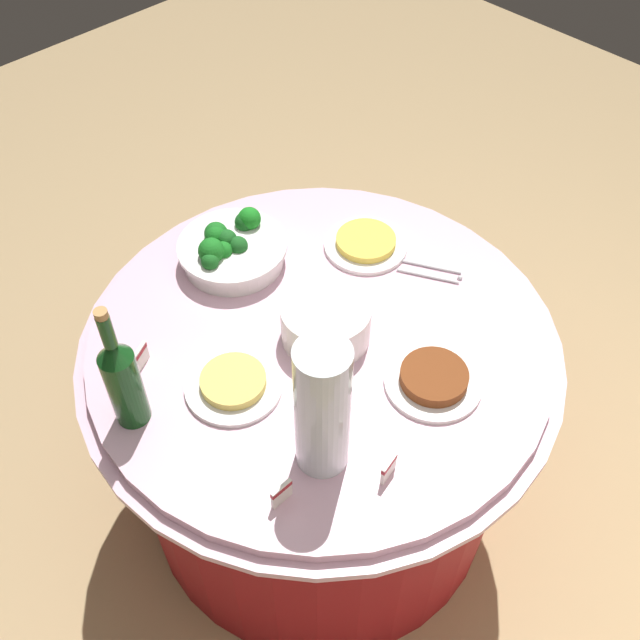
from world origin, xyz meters
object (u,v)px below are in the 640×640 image
(plate_stack, at_px, (326,322))
(decorative_fruit_vase, at_px, (322,415))
(broccoli_bowl, at_px, (231,249))
(food_plate_stir_fry, at_px, (434,379))
(food_plate_fried_egg, at_px, (366,243))
(wine_bottle, at_px, (123,379))
(label_placard_rear, at_px, (141,356))
(food_plate_noodles, at_px, (234,383))
(serving_tongs, at_px, (432,272))
(label_placard_mid, at_px, (389,468))
(label_placard_front, at_px, (282,493))

(plate_stack, distance_m, decorative_fruit_vase, 0.34)
(broccoli_bowl, distance_m, food_plate_stir_fry, 0.62)
(food_plate_fried_egg, bearing_deg, plate_stack, 26.64)
(broccoli_bowl, height_order, wine_bottle, wine_bottle)
(plate_stack, height_order, food_plate_stir_fry, plate_stack)
(food_plate_fried_egg, distance_m, label_placard_rear, 0.66)
(decorative_fruit_vase, relative_size, label_placard_rear, 6.18)
(food_plate_noodles, bearing_deg, plate_stack, 171.87)
(label_placard_rear, bearing_deg, food_plate_stir_fry, 130.94)
(label_placard_rear, bearing_deg, food_plate_noodles, 118.88)
(wine_bottle, height_order, serving_tongs, wine_bottle)
(broccoli_bowl, xyz_separation_m, food_plate_fried_egg, (-0.29, 0.20, -0.03))
(plate_stack, relative_size, food_plate_stir_fry, 0.95)
(decorative_fruit_vase, bearing_deg, food_plate_noodles, -86.10)
(food_plate_noodles, xyz_separation_m, label_placard_mid, (-0.08, 0.39, 0.02))
(wine_bottle, height_order, label_placard_rear, wine_bottle)
(broccoli_bowl, relative_size, food_plate_noodles, 1.27)
(broccoli_bowl, height_order, label_placard_rear, broccoli_bowl)
(food_plate_fried_egg, height_order, label_placard_rear, label_placard_rear)
(food_plate_fried_egg, height_order, food_plate_noodles, food_plate_noodles)
(wine_bottle, xyz_separation_m, food_plate_stir_fry, (-0.53, 0.40, -0.11))
(label_placard_mid, bearing_deg, wine_bottle, -59.44)
(broccoli_bowl, distance_m, serving_tongs, 0.52)
(label_placard_front, bearing_deg, food_plate_noodles, -111.46)
(plate_stack, height_order, wine_bottle, wine_bottle)
(serving_tongs, relative_size, label_placard_front, 2.93)
(decorative_fruit_vase, distance_m, label_placard_front, 0.18)
(decorative_fruit_vase, relative_size, serving_tongs, 2.11)
(food_plate_noodles, bearing_deg, food_plate_fried_egg, -168.52)
(decorative_fruit_vase, xyz_separation_m, label_placard_rear, (0.13, -0.46, -0.12))
(decorative_fruit_vase, bearing_deg, broccoli_bowl, -112.53)
(decorative_fruit_vase, distance_m, label_placard_rear, 0.49)
(food_plate_stir_fry, height_order, food_plate_noodles, food_plate_stir_fry)
(label_placard_front, bearing_deg, wine_bottle, -76.00)
(label_placard_rear, bearing_deg, label_placard_mid, 107.87)
(broccoli_bowl, bearing_deg, serving_tongs, 130.77)
(food_plate_fried_egg, distance_m, label_placard_mid, 0.68)
(label_placard_mid, bearing_deg, label_placard_rear, -72.13)
(serving_tongs, distance_m, food_plate_noodles, 0.60)
(food_plate_noodles, height_order, label_placard_mid, label_placard_mid)
(plate_stack, relative_size, decorative_fruit_vase, 0.62)
(serving_tongs, distance_m, label_placard_front, 0.73)
(wine_bottle, bearing_deg, food_plate_noodles, 155.66)
(food_plate_fried_egg, relative_size, label_placard_mid, 4.00)
(label_placard_mid, bearing_deg, broccoli_bowl, -104.09)
(label_placard_mid, bearing_deg, food_plate_stir_fry, -160.65)
(wine_bottle, xyz_separation_m, label_placard_rear, (-0.10, -0.10, -0.10))
(food_plate_fried_egg, height_order, label_placard_mid, label_placard_mid)
(decorative_fruit_vase, xyz_separation_m, serving_tongs, (-0.57, -0.19, -0.14))
(serving_tongs, relative_size, food_plate_noodles, 0.73)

